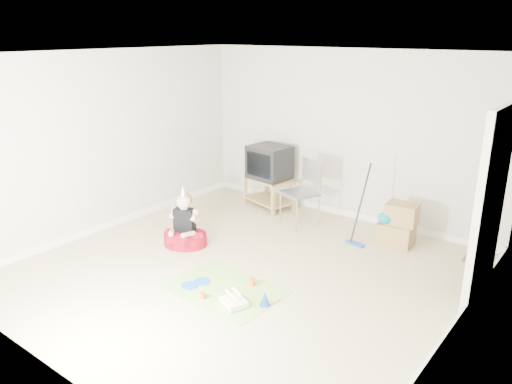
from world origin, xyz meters
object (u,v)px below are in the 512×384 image
Objects in this scene: crt_tv at (270,162)px; cardboard_boxes at (398,225)px; tv_stand at (269,190)px; birthday_cake at (234,303)px; folding_chair at (300,193)px; seated_woman at (185,232)px.

crt_tv reaches higher than cardboard_boxes.
tv_stand is 3.23m from birthday_cake.
folding_chair reaches higher than tv_stand.
cardboard_boxes is (2.32, -0.17, -0.49)m from crt_tv.
folding_chair reaches higher than cardboard_boxes.
tv_stand is 1.52× the size of cardboard_boxes.
seated_woman is (-0.84, -1.61, -0.32)m from folding_chair.
birthday_cake is (0.74, -2.43, -0.47)m from folding_chair.
crt_tv reaches higher than folding_chair.
cardboard_boxes is at bearing 2.02° from crt_tv.
crt_tv is (0.00, -0.00, 0.48)m from tv_stand.
seated_woman reaches higher than cardboard_boxes.
folding_chair is (0.84, -0.37, -0.27)m from crt_tv.
tv_stand is 1.98m from seated_woman.
cardboard_boxes is 1.78× the size of birthday_cake.
tv_stand is at bearing 122.72° from crt_tv.
birthday_cake is at bearing -105.59° from cardboard_boxes.
seated_woman is at bearing 152.26° from birthday_cake.
tv_stand is 0.48m from crt_tv.
cardboard_boxes is at bearing 7.86° from folding_chair.
birthday_cake is (-0.74, -2.64, -0.25)m from cardboard_boxes.
seated_woman is 1.79m from birthday_cake.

